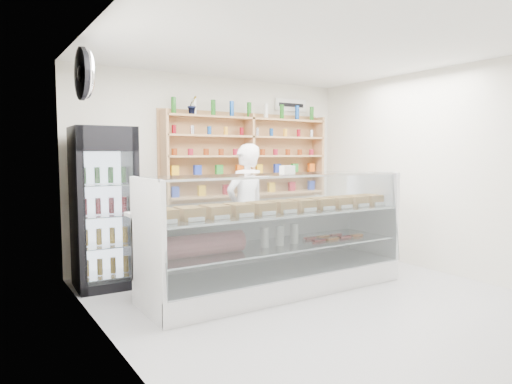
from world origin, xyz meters
TOP-DOWN VIEW (x-y plane):
  - room at (0.00, 0.00)m, footprint 5.00×5.00m
  - display_counter at (-0.17, 0.65)m, footprint 3.22×0.96m
  - shop_worker at (-0.02, 1.59)m, footprint 0.72×0.55m
  - drinks_cooler at (-1.85, 1.92)m, footprint 0.73×0.71m
  - wall_shelving at (0.50, 2.34)m, footprint 2.84×0.28m
  - potted_plant at (-0.46, 2.34)m, footprint 0.18×0.17m
  - security_mirror at (-2.17, 1.20)m, footprint 0.15×0.50m
  - wall_sign at (1.40, 2.47)m, footprint 0.62×0.03m

SIDE VIEW (x-z plane):
  - display_counter at x=-0.17m, z-range -0.32..1.08m
  - shop_worker at x=-0.02m, z-range 0.00..1.77m
  - drinks_cooler at x=-1.85m, z-range 0.00..1.96m
  - room at x=0.00m, z-range -1.10..3.90m
  - wall_shelving at x=0.50m, z-range 0.93..2.26m
  - potted_plant at x=-0.46m, z-range 2.20..2.47m
  - security_mirror at x=-2.17m, z-range 2.20..2.70m
  - wall_sign at x=1.40m, z-range 2.35..2.55m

